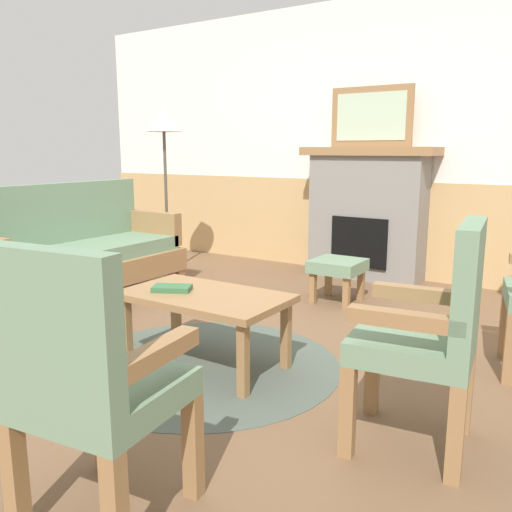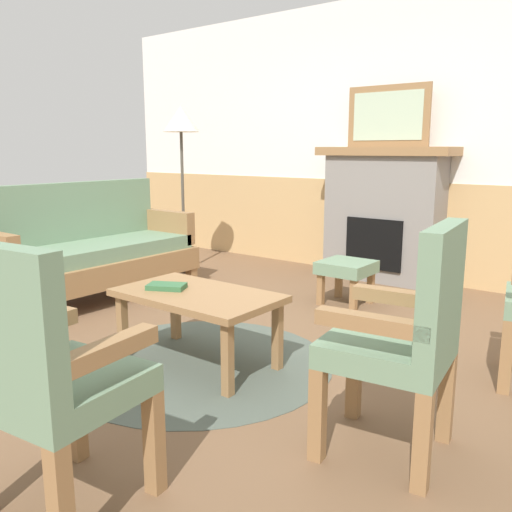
{
  "view_description": "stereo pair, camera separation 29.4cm",
  "coord_description": "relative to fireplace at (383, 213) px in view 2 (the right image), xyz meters",
  "views": [
    {
      "loc": [
        1.93,
        -2.62,
        1.26
      ],
      "look_at": [
        0.0,
        0.35,
        0.55
      ],
      "focal_mm": 37.63,
      "sensor_mm": 36.0,
      "label": 1
    },
    {
      "loc": [
        2.17,
        -2.45,
        1.26
      ],
      "look_at": [
        0.0,
        0.35,
        0.55
      ],
      "focal_mm": 37.63,
      "sensor_mm": 36.0,
      "label": 2
    }
  ],
  "objects": [
    {
      "name": "floor_lamp_by_couch",
      "position": [
        -1.8,
        -0.9,
        0.8
      ],
      "size": [
        0.36,
        0.36,
        1.68
      ],
      "color": "#332D28",
      "rests_on": "ground_plane"
    },
    {
      "name": "coffee_table",
      "position": [
        0.05,
        -2.62,
        -0.27
      ],
      "size": [
        0.96,
        0.56,
        0.44
      ],
      "color": "olive",
      "rests_on": "ground_plane"
    },
    {
      "name": "fireplace",
      "position": [
        0.0,
        0.0,
        0.0
      ],
      "size": [
        1.3,
        0.44,
        1.28
      ],
      "color": "gray",
      "rests_on": "ground_plane"
    },
    {
      "name": "framed_picture",
      "position": [
        0.0,
        0.0,
        0.91
      ],
      "size": [
        0.8,
        0.04,
        0.56
      ],
      "color": "olive",
      "rests_on": "fireplace"
    },
    {
      "name": "wall_back",
      "position": [
        0.0,
        0.25,
        0.66
      ],
      "size": [
        7.2,
        0.14,
        2.7
      ],
      "color": "white",
      "rests_on": "ground_plane"
    },
    {
      "name": "book_on_table",
      "position": [
        -0.15,
        -2.68,
        -0.2
      ],
      "size": [
        0.26,
        0.22,
        0.03
      ],
      "primitive_type": "cube",
      "rotation": [
        0.0,
        0.0,
        0.48
      ],
      "color": "#33663D",
      "rests_on": "coffee_table"
    },
    {
      "name": "couch",
      "position": [
        -1.67,
        -2.13,
        -0.26
      ],
      "size": [
        0.7,
        1.8,
        0.98
      ],
      "color": "olive",
      "rests_on": "ground_plane"
    },
    {
      "name": "round_rug",
      "position": [
        0.05,
        -2.62,
        -0.65
      ],
      "size": [
        1.59,
        1.59,
        0.01
      ],
      "primitive_type": "cylinder",
      "color": "#4C564C",
      "rests_on": "ground_plane"
    },
    {
      "name": "ground_plane",
      "position": [
        0.0,
        -2.35,
        -0.65
      ],
      "size": [
        14.0,
        14.0,
        0.0
      ],
      "primitive_type": "plane",
      "color": "brown"
    },
    {
      "name": "armchair_by_window_left",
      "position": [
        1.39,
        -2.81,
        -0.11
      ],
      "size": [
        0.54,
        0.54,
        0.98
      ],
      "color": "olive",
      "rests_on": "ground_plane"
    },
    {
      "name": "armchair_front_left",
      "position": [
        0.6,
        -3.91,
        -0.11
      ],
      "size": [
        0.53,
        0.53,
        0.98
      ],
      "color": "olive",
      "rests_on": "ground_plane"
    },
    {
      "name": "footstool",
      "position": [
        0.14,
        -0.96,
        -0.37
      ],
      "size": [
        0.4,
        0.4,
        0.36
      ],
      "color": "olive",
      "rests_on": "ground_plane"
    }
  ]
}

